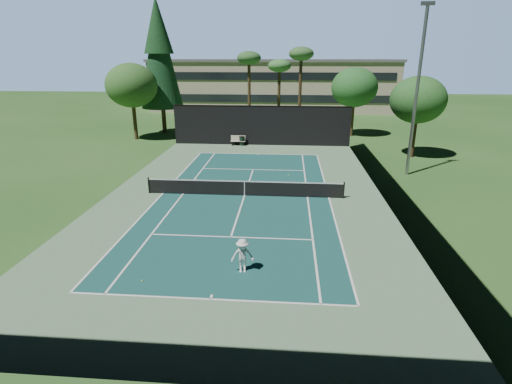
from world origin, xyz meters
TOP-DOWN VIEW (x-y plane):
  - ground at (0.00, 0.00)m, footprint 160.00×160.00m
  - apron_slab at (0.00, 0.00)m, footprint 18.00×32.00m
  - court_surface at (0.00, 0.00)m, footprint 10.97×23.77m
  - court_lines at (0.00, 0.00)m, footprint 11.07×23.87m
  - tennis_net at (0.00, 0.00)m, footprint 12.90×0.10m
  - fence at (0.00, 0.06)m, footprint 18.04×32.05m
  - player at (0.98, -9.73)m, footprint 1.04×0.69m
  - tennis_ball_a at (-3.01, -10.84)m, footprint 0.07×0.07m
  - tennis_ball_b at (-4.11, 3.13)m, footprint 0.07×0.07m
  - tennis_ball_c at (2.87, 5.00)m, footprint 0.06×0.06m
  - tennis_ball_d at (-3.95, 3.50)m, footprint 0.06×0.06m
  - park_bench at (-2.36, 15.66)m, footprint 1.50×0.45m
  - trash_bin at (-1.97, 15.67)m, footprint 0.56×0.56m
  - pine_tree at (-12.00, 22.00)m, footprint 4.80×4.80m
  - palm_a at (-2.00, 24.00)m, footprint 2.80×2.80m
  - palm_b at (1.50, 26.00)m, footprint 2.80×2.80m
  - palm_c at (4.00, 23.00)m, footprint 2.80×2.80m
  - decid_tree_a at (10.00, 22.00)m, footprint 5.12×5.12m
  - decid_tree_b at (14.00, 12.00)m, footprint 4.80×4.80m
  - decid_tree_c at (-14.00, 18.00)m, footprint 5.44×5.44m
  - campus_building at (0.00, 45.98)m, footprint 40.50×12.50m
  - light_pole at (12.00, 6.00)m, footprint 0.90×0.25m

SIDE VIEW (x-z plane):
  - ground at x=0.00m, z-range 0.00..0.00m
  - apron_slab at x=0.00m, z-range 0.00..0.01m
  - court_surface at x=0.00m, z-range 0.01..0.02m
  - court_lines at x=0.00m, z-range 0.02..0.02m
  - tennis_ball_d at x=-3.95m, z-range 0.00..0.06m
  - tennis_ball_c at x=2.87m, z-range 0.00..0.06m
  - tennis_ball_a at x=-3.01m, z-range 0.00..0.07m
  - tennis_ball_b at x=-4.11m, z-range 0.00..0.07m
  - trash_bin at x=-1.97m, z-range 0.01..0.95m
  - park_bench at x=-2.36m, z-range 0.03..1.06m
  - tennis_net at x=0.00m, z-range 0.01..1.11m
  - player at x=0.98m, z-range 0.00..1.51m
  - fence at x=0.00m, z-range -0.01..4.02m
  - campus_building at x=0.00m, z-range 0.06..8.36m
  - decid_tree_b at x=14.00m, z-range 1.51..8.65m
  - decid_tree_a at x=10.00m, z-range 1.61..9.23m
  - decid_tree_c at x=-14.00m, z-range 1.72..9.81m
  - light_pole at x=12.00m, z-range 0.35..12.57m
  - palm_b at x=1.50m, z-range 3.15..11.57m
  - palm_a at x=-2.00m, z-range 3.53..12.85m
  - palm_c at x=4.00m, z-range 3.72..13.49m
  - pine_tree at x=-12.00m, z-range 2.05..17.05m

